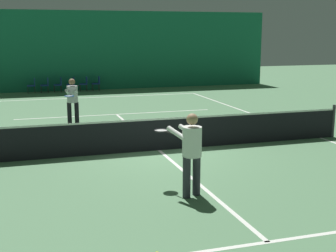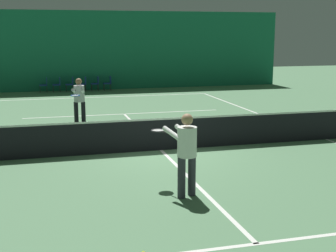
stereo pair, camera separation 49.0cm
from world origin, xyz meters
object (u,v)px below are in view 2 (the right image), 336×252
at_px(courtside_chair_0, 45,84).
at_px(courtside_chair_2, 71,83).
at_px(courtside_chair_1, 58,83).
at_px(courtside_chair_3, 83,83).
at_px(player_far, 79,98).
at_px(tennis_net, 161,133).
at_px(player_near, 186,149).
at_px(courtside_chair_5, 108,82).
at_px(courtside_chair_4, 96,82).

relative_size(courtside_chair_0, courtside_chair_2, 1.00).
relative_size(courtside_chair_1, courtside_chair_3, 1.00).
bearing_deg(player_far, courtside_chair_0, -161.49).
bearing_deg(tennis_net, player_near, -96.61).
xyz_separation_m(player_far, courtside_chair_2, (0.27, 10.17, -0.51)).
bearing_deg(tennis_net, player_far, 113.05).
relative_size(courtside_chair_1, courtside_chair_2, 1.00).
distance_m(courtside_chair_1, courtside_chair_2, 0.73).
xyz_separation_m(courtside_chair_1, courtside_chair_5, (2.93, 0.00, 0.00)).
bearing_deg(courtside_chair_1, player_near, 6.05).
height_order(courtside_chair_1, courtside_chair_5, same).
bearing_deg(player_near, tennis_net, -28.31).
xyz_separation_m(courtside_chair_3, courtside_chair_5, (1.47, 0.00, 0.00)).
height_order(tennis_net, courtside_chair_1, tennis_net).
xyz_separation_m(courtside_chair_0, courtside_chair_4, (2.93, 0.00, 0.00)).
distance_m(courtside_chair_0, courtside_chair_1, 0.73).
xyz_separation_m(courtside_chair_0, courtside_chair_1, (0.73, 0.00, 0.00)).
height_order(tennis_net, courtside_chair_4, tennis_net).
height_order(courtside_chair_0, courtside_chair_3, same).
distance_m(player_far, courtside_chair_0, 10.25).
bearing_deg(courtside_chair_0, tennis_net, 12.09).
height_order(courtside_chair_0, courtside_chair_1, same).
bearing_deg(courtside_chair_1, courtside_chair_2, 90.00).
bearing_deg(tennis_net, courtside_chair_2, 96.56).
distance_m(courtside_chair_0, courtside_chair_4, 2.93).
relative_size(player_near, courtside_chair_2, 2.10).
bearing_deg(courtside_chair_5, courtside_chair_3, -90.00).
height_order(player_far, courtside_chair_5, player_far).
relative_size(tennis_net, courtside_chair_3, 14.29).
height_order(courtside_chair_3, courtside_chair_4, same).
distance_m(tennis_net, courtside_chair_3, 14.84).
bearing_deg(courtside_chair_4, tennis_net, 0.92).
xyz_separation_m(player_near, courtside_chair_0, (-2.72, 18.72, -0.54)).
distance_m(courtside_chair_3, courtside_chair_4, 0.73).
relative_size(player_near, courtside_chair_4, 2.10).
distance_m(courtside_chair_1, courtside_chair_4, 2.20).
bearing_deg(courtside_chair_2, player_near, 3.82).
xyz_separation_m(player_near, courtside_chair_5, (0.95, 18.72, -0.54)).
bearing_deg(courtside_chair_1, courtside_chair_3, 90.00).
height_order(courtside_chair_0, courtside_chair_2, same).
distance_m(courtside_chair_0, courtside_chair_5, 3.67).
relative_size(courtside_chair_2, courtside_chair_4, 1.00).
bearing_deg(courtside_chair_2, courtside_chair_5, 90.00).
distance_m(tennis_net, player_far, 5.07).
bearing_deg(player_near, courtside_chair_4, -22.36).
height_order(courtside_chair_4, courtside_chair_5, same).
distance_m(player_far, courtside_chair_3, 10.23).
relative_size(courtside_chair_4, courtside_chair_5, 1.00).
xyz_separation_m(courtside_chair_4, courtside_chair_5, (0.73, 0.00, 0.00)).
bearing_deg(courtside_chair_5, courtside_chair_4, -90.00).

